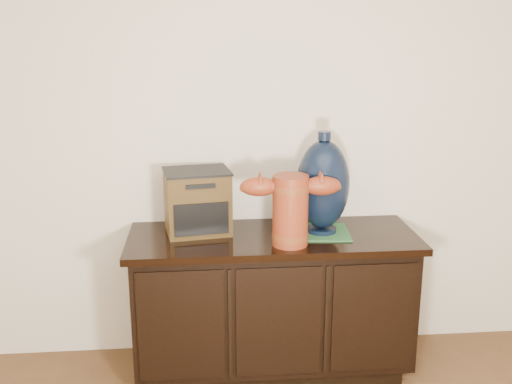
{
  "coord_description": "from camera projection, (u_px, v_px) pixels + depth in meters",
  "views": [
    {
      "loc": [
        -0.34,
        -0.62,
        1.76
      ],
      "look_at": [
        -0.09,
        2.18,
        1.0
      ],
      "focal_mm": 42.0,
      "sensor_mm": 36.0,
      "label": 1
    }
  ],
  "objects": [
    {
      "name": "lamp_base",
      "position": [
        323.0,
        185.0,
        2.99
      ],
      "size": [
        0.29,
        0.29,
        0.51
      ],
      "rotation": [
        0.0,
        0.0,
        -0.08
      ],
      "color": "black",
      "rests_on": "green_mat"
    },
    {
      "name": "spray_can",
      "position": [
        219.0,
        216.0,
        3.06
      ],
      "size": [
        0.06,
        0.06,
        0.17
      ],
      "color": "#4E130D",
      "rests_on": "sideboard"
    },
    {
      "name": "tv_radio",
      "position": [
        197.0,
        201.0,
        3.03
      ],
      "size": [
        0.36,
        0.31,
        0.32
      ],
      "rotation": [
        0.0,
        0.0,
        0.15
      ],
      "color": "#432E10",
      "rests_on": "sideboard"
    },
    {
      "name": "terracotta_vessel",
      "position": [
        290.0,
        206.0,
        2.84
      ],
      "size": [
        0.48,
        0.18,
        0.34
      ],
      "rotation": [
        0.0,
        0.0,
        -0.04
      ],
      "color": "maroon",
      "rests_on": "sideboard"
    },
    {
      "name": "green_mat",
      "position": [
        321.0,
        232.0,
        3.05
      ],
      "size": [
        0.3,
        0.3,
        0.01
      ],
      "primitive_type": "cube",
      "rotation": [
        0.0,
        0.0,
        -0.08
      ],
      "color": "#2A5E32",
      "rests_on": "sideboard"
    },
    {
      "name": "sideboard",
      "position": [
        272.0,
        302.0,
        3.12
      ],
      "size": [
        1.46,
        0.56,
        0.75
      ],
      "color": "black",
      "rests_on": "ground"
    }
  ]
}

